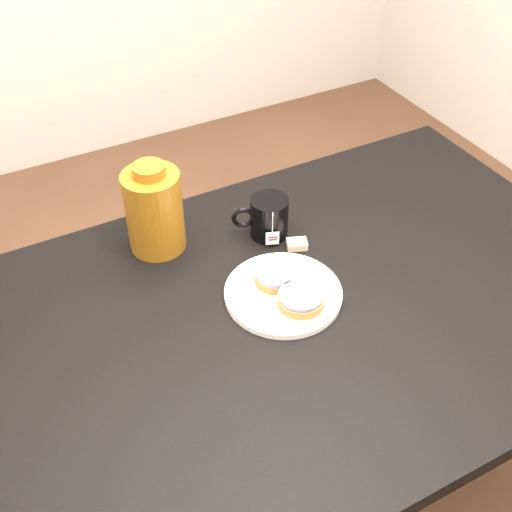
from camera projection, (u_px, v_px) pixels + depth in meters
name	position (u px, v px, depth m)	size (l,w,h in m)	color
ground_plane	(289.00, 491.00, 1.81)	(4.00, 4.00, 0.00)	brown
table	(299.00, 332.00, 1.37)	(1.40, 0.90, 0.75)	black
plate	(283.00, 293.00, 1.32)	(0.24, 0.24, 0.02)	white
bagel_back	(275.00, 277.00, 1.33)	(0.11, 0.11, 0.03)	brown
bagel_front	(301.00, 299.00, 1.29)	(0.12, 0.12, 0.03)	brown
mug	(268.00, 217.00, 1.45)	(0.14, 0.11, 0.10)	black
teabag_pouch	(297.00, 244.00, 1.44)	(0.04, 0.03, 0.02)	#C6B793
bagel_package	(154.00, 210.00, 1.39)	(0.16, 0.16, 0.21)	#62370C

